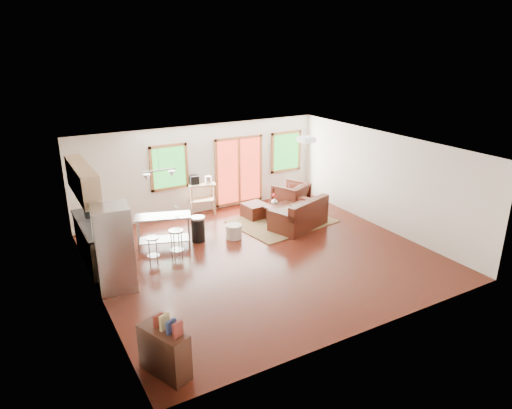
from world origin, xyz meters
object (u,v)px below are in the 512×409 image
armchair (291,195)px  island (163,226)px  ottoman (255,211)px  refrigerator (115,248)px  rug (282,221)px  coffee_table (285,207)px  kitchen_cart (201,188)px  loveseat (300,216)px

armchair → island: size_ratio=0.63×
ottoman → refrigerator: (-4.43, -2.10, 0.69)m
rug → ottoman: (-0.49, 0.70, 0.19)m
coffee_table → refrigerator: size_ratio=0.66×
refrigerator → armchair: bearing=27.4°
rug → island: island is taller
refrigerator → kitchen_cart: refrigerator is taller
loveseat → refrigerator: (-5.10, -0.82, 0.56)m
island → kitchen_cart: size_ratio=1.21×
ottoman → island: bearing=-166.7°
armchair → ottoman: bearing=-21.0°
coffee_table → kitchen_cart: 2.51m
ottoman → island: size_ratio=0.43×
ottoman → kitchen_cart: (-1.22, 1.03, 0.60)m
loveseat → ottoman: size_ratio=2.89×
coffee_table → island: bearing=-178.2°
rug → kitchen_cart: size_ratio=2.20×
kitchen_cart → island: bearing=-135.1°
ottoman → refrigerator: refrigerator is taller
armchair → kitchen_cart: (-2.49, 0.98, 0.35)m
coffee_table → ottoman: bearing=138.1°
loveseat → island: bearing=151.8°
coffee_table → island: (-3.61, -0.11, 0.21)m
refrigerator → island: bearing=50.4°
ottoman → kitchen_cart: kitchen_cart is taller
coffee_table → ottoman: 0.89m
refrigerator → kitchen_cart: 4.48m
ottoman → kitchen_cart: 1.71m
rug → coffee_table: size_ratio=2.22×
coffee_table → armchair: (0.62, 0.63, 0.08)m
ottoman → loveseat: bearing=-62.4°
rug → coffee_table: 0.41m
armchair → kitchen_cart: 2.70m
loveseat → armchair: 1.47m
island → coffee_table: bearing=1.8°
rug → island: size_ratio=1.82×
armchair → refrigerator: refrigerator is taller
rug → armchair: bearing=43.8°
armchair → ottoman: size_ratio=1.47×
rug → coffee_table: (0.16, 0.11, 0.36)m
coffee_table → kitchen_cart: bearing=139.3°
island → kitchen_cart: 2.46m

